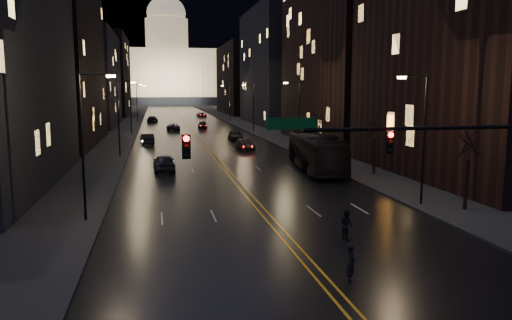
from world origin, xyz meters
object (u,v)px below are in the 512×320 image
bus (316,153)px  pedestrian_a (351,264)px  receding_car_a (245,145)px  pedestrian_b (346,225)px  traffic_signal (437,152)px  oncoming_car_a (164,163)px  oncoming_car_b (147,139)px

bus → pedestrian_a: bus is taller
receding_car_a → pedestrian_b: (-1.50, -39.34, 0.07)m
traffic_signal → oncoming_car_a: bearing=112.9°
bus → oncoming_car_a: 14.83m
traffic_signal → bus: bearing=84.2°
receding_car_a → traffic_signal: bearing=-96.0°
oncoming_car_b → pedestrian_b: (11.13, -49.07, 0.01)m
oncoming_car_a → oncoming_car_b: 24.59m
oncoming_car_a → traffic_signal: bearing=110.4°
traffic_signal → bus: traffic_signal is taller
oncoming_car_b → pedestrian_a: (9.06, -54.80, 0.03)m
receding_car_a → bus: bearing=-85.2°
oncoming_car_a → receding_car_a: bearing=-128.2°
pedestrian_b → pedestrian_a: bearing=146.5°
oncoming_car_a → pedestrian_b: (9.13, -24.56, -0.04)m
oncoming_car_b → pedestrian_a: 55.54m
receding_car_a → pedestrian_a: bearing=-102.2°
oncoming_car_a → bus: bearing=166.5°
oncoming_car_a → pedestrian_b: 26.20m
bus → pedestrian_a: bearing=-100.4°
bus → traffic_signal: bearing=-90.9°
oncoming_car_a → pedestrian_a: bearing=100.6°
oncoming_car_a → pedestrian_a: (7.06, -30.29, -0.01)m
pedestrian_a → bus: bearing=6.2°
oncoming_car_b → receding_car_a: bearing=136.2°
bus → pedestrian_b: 22.42m
traffic_signal → pedestrian_a: size_ratio=10.46×
bus → pedestrian_b: (-5.40, -21.74, -1.02)m
oncoming_car_a → receding_car_a: (10.63, 14.78, -0.11)m
oncoming_car_a → pedestrian_a: 31.10m
traffic_signal → pedestrian_b: size_ratio=10.80×
bus → pedestrian_b: size_ratio=8.17×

